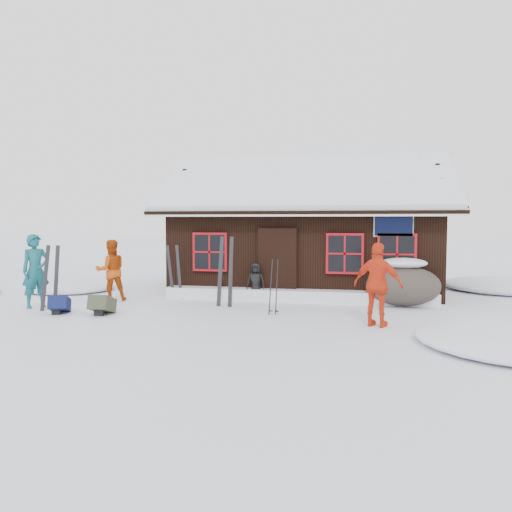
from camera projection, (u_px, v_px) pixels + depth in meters
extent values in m
plane|color=white|center=(225.00, 314.00, 12.13)|extent=(120.00, 120.00, 0.00)
cube|color=black|center=(307.00, 251.00, 16.63)|extent=(8.00, 5.00, 2.50)
cube|color=black|center=(303.00, 185.00, 15.04)|extent=(8.90, 3.14, 1.88)
cube|color=black|center=(311.00, 191.00, 17.93)|extent=(8.90, 3.14, 1.88)
cube|color=white|center=(303.00, 180.00, 15.03)|extent=(8.72, 3.07, 1.86)
cube|color=white|center=(311.00, 187.00, 17.92)|extent=(8.72, 3.07, 1.86)
cube|color=white|center=(308.00, 161.00, 16.42)|extent=(8.81, 0.22, 0.14)
cube|color=silver|center=(297.00, 213.00, 13.66)|extent=(8.90, 0.10, 0.20)
cube|color=black|center=(277.00, 265.00, 14.27)|extent=(1.00, 0.10, 2.00)
cube|color=black|center=(394.00, 225.00, 13.53)|extent=(1.00, 0.06, 0.60)
cube|color=maroon|center=(210.00, 252.00, 14.64)|extent=(1.04, 0.10, 1.14)
cube|color=black|center=(210.00, 252.00, 14.60)|extent=(0.90, 0.04, 1.00)
cube|color=maroon|center=(345.00, 254.00, 13.86)|extent=(1.04, 0.10, 1.14)
cube|color=black|center=(345.00, 254.00, 13.83)|extent=(0.90, 0.04, 1.00)
cube|color=maroon|center=(397.00, 254.00, 13.59)|extent=(1.04, 0.10, 1.14)
cube|color=black|center=(397.00, 254.00, 13.55)|extent=(0.90, 0.04, 1.00)
cube|color=white|center=(297.00, 295.00, 14.02)|extent=(7.60, 0.60, 0.35)
ellipsoid|color=white|center=(71.00, 290.00, 16.25)|extent=(2.80, 2.80, 0.34)
ellipsoid|color=white|center=(507.00, 290.00, 16.41)|extent=(4.00, 4.00, 0.48)
imported|color=#155965|center=(36.00, 271.00, 12.93)|extent=(0.79, 0.84, 1.92)
imported|color=#BA430D|center=(111.00, 270.00, 14.05)|extent=(1.07, 1.03, 1.73)
imported|color=red|center=(378.00, 285.00, 10.59)|extent=(1.14, 0.79, 1.80)
imported|color=black|center=(256.00, 282.00, 14.18)|extent=(0.54, 0.37, 1.06)
ellipsoid|color=#49413A|center=(403.00, 286.00, 13.25)|extent=(1.94, 1.46, 1.07)
ellipsoid|color=white|center=(403.00, 268.00, 13.22)|extent=(1.22, 0.88, 0.27)
cube|color=black|center=(45.00, 279.00, 12.50)|extent=(0.26, 0.16, 1.71)
cube|color=black|center=(56.00, 279.00, 12.49)|extent=(0.29, 0.10, 1.71)
cube|color=black|center=(170.00, 273.00, 14.47)|extent=(0.24, 0.10, 1.61)
cube|color=black|center=(179.00, 273.00, 14.41)|extent=(0.24, 0.11, 1.61)
cube|color=black|center=(220.00, 272.00, 13.13)|extent=(0.22, 0.08, 1.90)
cube|color=black|center=(231.00, 273.00, 13.00)|extent=(0.20, 0.13, 1.90)
cylinder|color=black|center=(271.00, 288.00, 12.03)|extent=(0.10, 0.12, 1.38)
cylinder|color=black|center=(277.00, 288.00, 12.00)|extent=(0.10, 0.12, 1.38)
cube|color=#111849|center=(60.00, 307.00, 12.16)|extent=(0.61, 0.69, 0.31)
cube|color=#3C3F2D|center=(102.00, 308.00, 12.02)|extent=(0.52, 0.66, 0.34)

